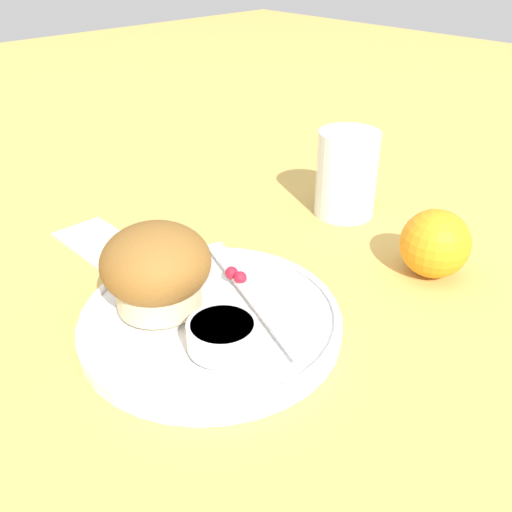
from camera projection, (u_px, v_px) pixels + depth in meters
name	position (u px, v px, depth m)	size (l,w,h in m)	color
ground_plane	(231.00, 318.00, 0.52)	(3.00, 3.00, 0.00)	tan
plate	(209.00, 319.00, 0.50)	(0.23, 0.23, 0.02)	white
muffin	(157.00, 269.00, 0.48)	(0.09, 0.09, 0.08)	beige
cream_ramekin	(222.00, 334.00, 0.45)	(0.06, 0.06, 0.02)	silver
berry_pair	(236.00, 275.00, 0.53)	(0.02, 0.01, 0.01)	#B7192D
butter_knife	(252.00, 293.00, 0.51)	(0.19, 0.08, 0.00)	silver
orange_fruit	(435.00, 244.00, 0.57)	(0.07, 0.07, 0.07)	orange
juice_glass	(347.00, 174.00, 0.68)	(0.07, 0.07, 0.10)	silver
folded_napkin	(100.00, 241.00, 0.63)	(0.11, 0.06, 0.01)	beige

